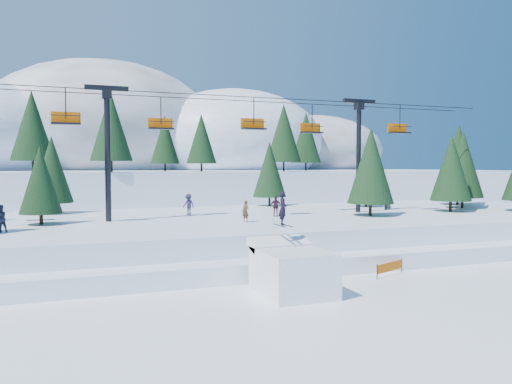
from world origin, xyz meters
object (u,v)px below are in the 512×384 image
object	(u,v)px
jump_kicker	(292,269)
banner_far	(419,255)
chairlift	(234,135)
banner_near	(390,267)

from	to	relation	value
jump_kicker	banner_far	world-z (taller)	jump_kicker
chairlift	banner_near	world-z (taller)	chairlift
banner_near	banner_far	size ratio (longest dim) A/B	0.93
chairlift	banner_near	bearing A→B (deg)	-68.27
jump_kicker	banner_far	bearing A→B (deg)	20.93
jump_kicker	banner_far	distance (m)	12.61
banner_far	banner_near	bearing A→B (deg)	-148.12
banner_near	banner_far	xyz separation A→B (m)	(4.33, 2.70, 0.00)
jump_kicker	chairlift	distance (m)	17.77
chairlift	banner_far	xyz separation A→B (m)	(9.89, -11.24, -8.78)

